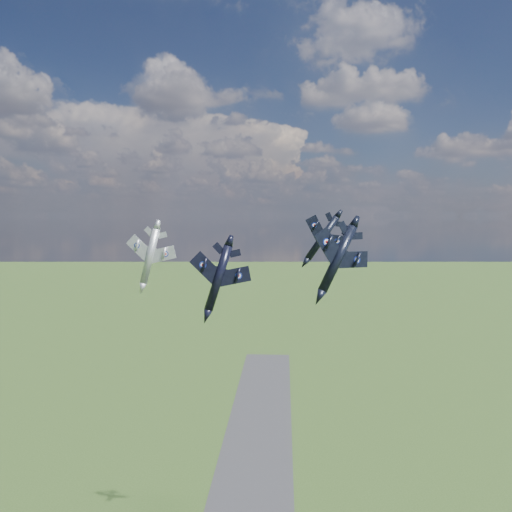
# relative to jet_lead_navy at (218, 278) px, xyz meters

# --- Properties ---
(jet_lead_navy) EXTENTS (13.65, 16.85, 6.30)m
(jet_lead_navy) POSITION_rel_jet_lead_navy_xyz_m (0.00, 0.00, 0.00)
(jet_lead_navy) COLOR black
(jet_right_navy) EXTENTS (14.97, 16.93, 7.30)m
(jet_right_navy) POSITION_rel_jet_lead_navy_xyz_m (18.29, -9.99, 4.10)
(jet_right_navy) COLOR black
(jet_high_navy) EXTENTS (11.87, 15.98, 8.78)m
(jet_high_navy) POSITION_rel_jet_lead_navy_xyz_m (18.99, 28.59, 5.32)
(jet_high_navy) COLOR black
(jet_left_silver) EXTENTS (12.21, 15.49, 5.62)m
(jet_left_silver) POSITION_rel_jet_lead_navy_xyz_m (-14.30, 10.93, 2.65)
(jet_left_silver) COLOR #A1A4AC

